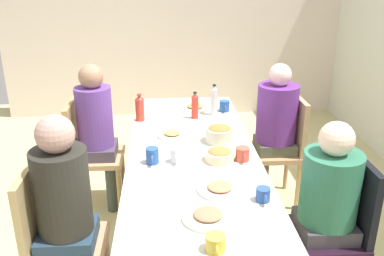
% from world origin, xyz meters
% --- Properties ---
extents(ground_plane, '(6.79, 6.79, 0.00)m').
position_xyz_m(ground_plane, '(0.00, 0.00, 0.00)').
color(ground_plane, '#C2BC84').
extents(wall_left, '(0.12, 4.39, 2.60)m').
position_xyz_m(wall_left, '(-2.89, 0.00, 1.30)').
color(wall_left, silver).
rests_on(wall_left, ground_plane).
extents(dining_table, '(2.27, 0.83, 0.75)m').
position_xyz_m(dining_table, '(0.00, 0.00, 0.67)').
color(dining_table, silver).
rests_on(dining_table, ground_plane).
extents(chair_0, '(0.40, 0.40, 0.90)m').
position_xyz_m(chair_0, '(0.57, 0.79, 0.51)').
color(chair_0, black).
rests_on(chair_0, ground_plane).
extents(person_0, '(0.32, 0.32, 1.13)m').
position_xyz_m(person_0, '(0.57, 0.70, 0.69)').
color(person_0, '#48483D').
rests_on(person_0, ground_plane).
extents(chair_1, '(0.40, 0.40, 0.90)m').
position_xyz_m(chair_1, '(-0.57, -0.79, 0.51)').
color(chair_1, tan).
rests_on(chair_1, ground_plane).
extents(person_1, '(0.30, 0.30, 1.20)m').
position_xyz_m(person_1, '(-0.57, -0.70, 0.71)').
color(person_1, '#48383D').
rests_on(person_1, ground_plane).
extents(chair_2, '(0.40, 0.40, 0.90)m').
position_xyz_m(chair_2, '(-0.57, 0.79, 0.51)').
color(chair_2, tan).
rests_on(chair_2, ground_plane).
extents(person_2, '(0.32, 0.32, 1.18)m').
position_xyz_m(person_2, '(-0.57, 0.70, 0.71)').
color(person_2, brown).
rests_on(person_2, ground_plane).
extents(chair_3, '(0.40, 0.40, 0.90)m').
position_xyz_m(chair_3, '(0.57, -0.79, 0.51)').
color(chair_3, tan).
rests_on(chair_3, ground_plane).
extents(person_3, '(0.30, 0.30, 1.20)m').
position_xyz_m(person_3, '(0.57, -0.70, 0.72)').
color(person_3, '#242A44').
rests_on(person_3, ground_plane).
extents(plate_0, '(0.26, 0.26, 0.04)m').
position_xyz_m(plate_0, '(0.81, 0.02, 0.76)').
color(plate_0, silver).
rests_on(plate_0, dining_table).
extents(plate_1, '(0.21, 0.21, 0.04)m').
position_xyz_m(plate_1, '(-0.23, -0.12, 0.76)').
color(plate_1, '#EDE6C6').
rests_on(plate_1, dining_table).
extents(plate_2, '(0.26, 0.26, 0.04)m').
position_xyz_m(plate_2, '(-0.83, 0.08, 0.76)').
color(plate_2, white).
rests_on(plate_2, dining_table).
extents(plate_3, '(0.25, 0.25, 0.04)m').
position_xyz_m(plate_3, '(0.55, 0.11, 0.76)').
color(plate_3, white).
rests_on(plate_3, dining_table).
extents(bowl_0, '(0.19, 0.19, 0.12)m').
position_xyz_m(bowl_0, '(-0.12, 0.20, 0.81)').
color(bowl_0, beige).
rests_on(bowl_0, dining_table).
extents(bowl_1, '(0.18, 0.18, 0.08)m').
position_xyz_m(bowl_1, '(0.18, 0.16, 0.79)').
color(bowl_1, beige).
rests_on(bowl_1, dining_table).
extents(cup_0, '(0.12, 0.09, 0.08)m').
position_xyz_m(cup_0, '(0.19, 0.30, 0.79)').
color(cup_0, '#D35442').
rests_on(cup_0, dining_table).
extents(cup_1, '(0.12, 0.09, 0.07)m').
position_xyz_m(cup_1, '(1.06, 0.03, 0.78)').
color(cup_1, yellow).
rests_on(cup_1, dining_table).
extents(cup_2, '(0.12, 0.08, 0.09)m').
position_xyz_m(cup_2, '(-0.75, 0.32, 0.79)').
color(cup_2, '#295A9D').
rests_on(cup_2, dining_table).
extents(cup_3, '(0.11, 0.08, 0.10)m').
position_xyz_m(cup_3, '(0.19, -0.26, 0.80)').
color(cup_3, '#2C56A6').
rests_on(cup_3, dining_table).
extents(cup_4, '(0.11, 0.07, 0.09)m').
position_xyz_m(cup_4, '(0.19, -0.11, 0.79)').
color(cup_4, white).
rests_on(cup_4, dining_table).
extents(cup_5, '(0.11, 0.07, 0.07)m').
position_xyz_m(cup_5, '(0.67, 0.32, 0.78)').
color(cup_5, '#2C519C').
rests_on(cup_5, dining_table).
extents(bottle_0, '(0.05, 0.05, 0.25)m').
position_xyz_m(bottle_0, '(-0.67, 0.22, 0.87)').
color(bottle_0, silver).
rests_on(bottle_0, dining_table).
extents(bottle_1, '(0.06, 0.06, 0.22)m').
position_xyz_m(bottle_1, '(-0.60, 0.06, 0.85)').
color(bottle_1, red).
rests_on(bottle_1, dining_table).
extents(bottle_2, '(0.07, 0.07, 0.21)m').
position_xyz_m(bottle_2, '(-0.57, -0.37, 0.85)').
color(bottle_2, red).
rests_on(bottle_2, dining_table).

